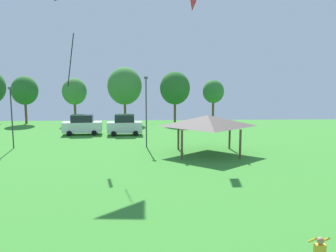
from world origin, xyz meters
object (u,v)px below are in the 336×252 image
kite_flying_8 (87,10)px  treeline_tree_4 (175,88)px  treeline_tree_3 (125,86)px  parked_car_second_from_left (125,125)px  light_post_2 (146,108)px  light_post_1 (12,114)px  treeline_tree_2 (74,92)px  treeline_tree_5 (213,92)px  parked_car_leftmost (82,125)px  treeline_tree_1 (25,91)px  park_pavilion (208,121)px

kite_flying_8 → treeline_tree_4: kite_flying_8 is taller
treeline_tree_3 → treeline_tree_4: 7.66m
parked_car_second_from_left → light_post_2: light_post_2 is taller
treeline_tree_3 → light_post_1: bearing=-116.9°
treeline_tree_3 → treeline_tree_4: (7.65, 0.10, -0.34)m
treeline_tree_2 → treeline_tree_5: bearing=6.1°
light_post_2 → parked_car_second_from_left: bearing=110.3°
parked_car_leftmost → light_post_1: size_ratio=0.80×
treeline_tree_1 → treeline_tree_2: (7.56, -0.73, -0.12)m
light_post_2 → treeline_tree_5: size_ratio=1.08×
treeline_tree_3 → treeline_tree_2: bearing=-175.1°
kite_flying_8 → parked_car_second_from_left: size_ratio=0.94×
park_pavilion → treeline_tree_3: bearing=112.8°
parked_car_leftmost → treeline_tree_2: treeline_tree_2 is taller
treeline_tree_2 → light_post_1: bearing=-96.8°
treeline_tree_4 → parked_car_second_from_left: bearing=-121.1°
light_post_2 → treeline_tree_3: treeline_tree_3 is taller
treeline_tree_1 → treeline_tree_3: treeline_tree_3 is taller
parked_car_leftmost → parked_car_second_from_left: parked_car_second_from_left is taller
parked_car_second_from_left → treeline_tree_3: bearing=90.4°
treeline_tree_1 → treeline_tree_3: 15.00m
parked_car_second_from_left → light_post_1: (-10.44, -7.70, 2.22)m
parked_car_leftmost → treeline_tree_3: (4.40, 10.67, 4.47)m
light_post_1 → treeline_tree_1: size_ratio=0.85×
treeline_tree_2 → parked_car_leftmost: bearing=-73.2°
kite_flying_8 → park_pavilion: size_ratio=0.62×
treeline_tree_2 → treeline_tree_3: bearing=4.9°
park_pavilion → light_post_1: light_post_1 is taller
parked_car_second_from_left → treeline_tree_2: (-8.26, 10.58, 3.64)m
parked_car_leftmost → light_post_2: 11.78m
treeline_tree_4 → light_post_1: bearing=-132.2°
park_pavilion → treeline_tree_2: treeline_tree_2 is taller
kite_flying_8 → park_pavilion: 17.36m
kite_flying_8 → treeline_tree_3: size_ratio=0.48×
park_pavilion → treeline_tree_4: treeline_tree_4 is taller
light_post_1 → treeline_tree_5: treeline_tree_5 is taller
light_post_2 → treeline_tree_1: bearing=134.6°
light_post_2 → treeline_tree_4: treeline_tree_4 is taller
kite_flying_8 → light_post_2: 18.13m
treeline_tree_4 → kite_flying_8: bearing=-100.5°
parked_car_leftmost → light_post_1: 10.01m
park_pavilion → treeline_tree_5: treeline_tree_5 is taller
parked_car_second_from_left → light_post_2: size_ratio=0.61×
kite_flying_8 → parked_car_leftmost: bearing=102.3°
light_post_1 → treeline_tree_4: bearing=47.8°
light_post_1 → treeline_tree_3: 21.34m
parked_car_second_from_left → light_post_2: bearing=-73.5°
light_post_1 → light_post_2: size_ratio=0.86×
light_post_2 → kite_flying_8: bearing=-98.8°
light_post_1 → treeline_tree_1: bearing=105.8°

